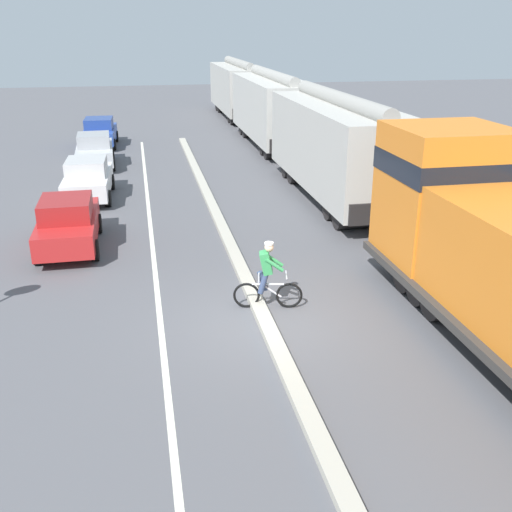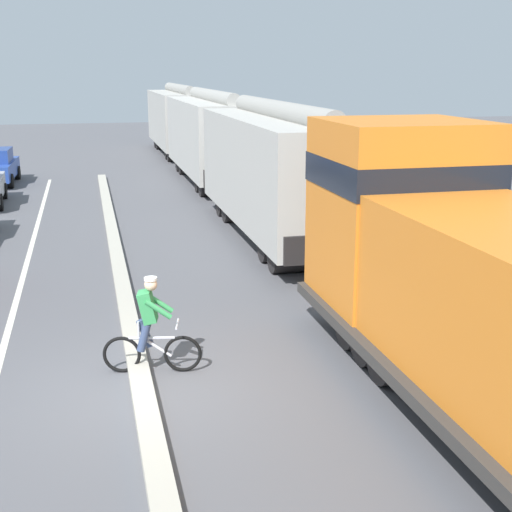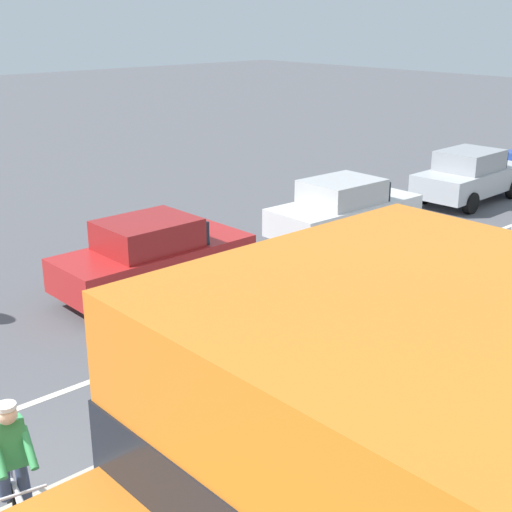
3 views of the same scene
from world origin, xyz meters
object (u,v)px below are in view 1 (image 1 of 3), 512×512
at_px(hopper_car_middle, 272,109).
at_px(parked_car_blue, 100,132).
at_px(hopper_car_lead, 337,147).
at_px(hopper_car_trailing, 238,89).
at_px(parked_car_silver, 95,150).
at_px(cyclist, 267,277).
at_px(parked_car_red, 68,223).
at_px(parked_car_white, 88,179).

distance_m(hopper_car_middle, parked_car_blue, 9.94).
height_order(hopper_car_lead, hopper_car_middle, same).
bearing_deg(hopper_car_trailing, parked_car_blue, -134.08).
distance_m(parked_car_silver, cyclist, 17.77).
distance_m(hopper_car_trailing, parked_car_silver, 18.27).
distance_m(parked_car_blue, cyclist, 22.93).
bearing_deg(hopper_car_lead, parked_car_red, -158.66).
relative_size(hopper_car_lead, parked_car_white, 2.50).
bearing_deg(parked_car_blue, hopper_car_middle, -8.98).
height_order(parked_car_white, parked_car_blue, same).
bearing_deg(cyclist, parked_car_silver, 106.22).
bearing_deg(parked_car_red, cyclist, -46.17).
relative_size(hopper_car_middle, parked_car_silver, 2.49).
relative_size(parked_car_red, cyclist, 2.46).
xyz_separation_m(hopper_car_trailing, parked_car_white, (-9.70, -21.34, -1.26)).
bearing_deg(cyclist, parked_car_red, 133.83).
height_order(hopper_car_trailing, parked_car_red, hopper_car_trailing).
relative_size(hopper_car_middle, parked_car_blue, 2.49).
bearing_deg(hopper_car_trailing, parked_car_white, -114.44).
bearing_deg(parked_car_silver, parked_car_blue, 89.90).
bearing_deg(hopper_car_trailing, parked_car_silver, -122.36).
xyz_separation_m(hopper_car_lead, parked_car_blue, (-9.74, 13.14, -1.26)).
height_order(parked_car_red, parked_car_blue, same).
height_order(hopper_car_trailing, cyclist, hopper_car_trailing).
bearing_deg(hopper_car_middle, parked_car_blue, 171.02).
relative_size(parked_car_blue, cyclist, 2.48).
bearing_deg(parked_car_blue, parked_car_white, -89.79).
distance_m(hopper_car_middle, parked_car_silver, 10.54).
relative_size(parked_car_white, parked_car_blue, 1.00).
bearing_deg(parked_car_red, parked_car_silver, 89.07).
relative_size(hopper_car_middle, hopper_car_trailing, 1.00).
distance_m(hopper_car_middle, parked_car_white, 13.81).
height_order(hopper_car_middle, cyclist, hopper_car_middle).
bearing_deg(parked_car_white, hopper_car_lead, -10.83).
height_order(hopper_car_lead, parked_car_white, hopper_car_lead).
relative_size(hopper_car_trailing, parked_car_silver, 2.49).
height_order(parked_car_silver, cyclist, cyclist).
xyz_separation_m(parked_car_silver, cyclist, (4.96, -17.06, 0.00)).
bearing_deg(hopper_car_middle, parked_car_white, -134.88).
xyz_separation_m(hopper_car_lead, parked_car_white, (-9.70, 1.86, -1.26)).
height_order(hopper_car_lead, parked_car_silver, hopper_car_lead).
xyz_separation_m(parked_car_white, parked_car_blue, (-0.04, 11.28, 0.00)).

